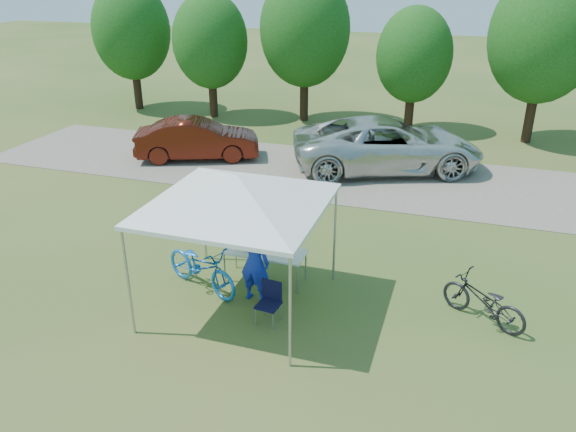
# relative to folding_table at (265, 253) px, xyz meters

# --- Properties ---
(ground) EXTENTS (100.00, 100.00, 0.00)m
(ground) POSITION_rel_folding_table_xyz_m (-0.13, -1.02, -0.66)
(ground) COLOR #2D5119
(ground) RESTS_ON ground
(gravel_strip) EXTENTS (24.00, 5.00, 0.02)m
(gravel_strip) POSITION_rel_folding_table_xyz_m (-0.13, 6.98, -0.65)
(gravel_strip) COLOR gray
(gravel_strip) RESTS_ON ground
(canopy) EXTENTS (4.53, 4.53, 3.00)m
(canopy) POSITION_rel_folding_table_xyz_m (-0.13, -1.02, 1.99)
(canopy) COLOR #A5A5AA
(canopy) RESTS_ON ground
(treeline) EXTENTS (24.89, 4.28, 6.30)m
(treeline) POSITION_rel_folding_table_xyz_m (-0.42, 13.03, 2.88)
(treeline) COLOR #382314
(treeline) RESTS_ON ground
(folding_table) EXTENTS (1.71, 0.71, 0.70)m
(folding_table) POSITION_rel_folding_table_xyz_m (0.00, 0.00, 0.00)
(folding_table) COLOR white
(folding_table) RESTS_ON ground
(folding_chair) EXTENTS (0.45, 0.47, 0.80)m
(folding_chair) POSITION_rel_folding_table_xyz_m (0.60, -1.35, -0.19)
(folding_chair) COLOR black
(folding_chair) RESTS_ON ground
(cooler) EXTENTS (0.43, 0.30, 0.31)m
(cooler) POSITION_rel_folding_table_xyz_m (-0.41, 0.00, 0.20)
(cooler) COLOR white
(cooler) RESTS_ON folding_table
(ice_cream_cup) EXTENTS (0.07, 0.07, 0.05)m
(ice_cream_cup) POSITION_rel_folding_table_xyz_m (0.32, -0.05, 0.07)
(ice_cream_cup) COLOR #CDE636
(ice_cream_cup) RESTS_ON folding_table
(cyclist) EXTENTS (0.67, 0.48, 1.71)m
(cyclist) POSITION_rel_folding_table_xyz_m (0.07, -0.77, 0.20)
(cyclist) COLOR #162CB9
(cyclist) RESTS_ON ground
(bike_blue) EXTENTS (2.12, 1.43, 1.05)m
(bike_blue) POSITION_rel_folding_table_xyz_m (-1.13, -0.72, -0.13)
(bike_blue) COLOR blue
(bike_blue) RESTS_ON ground
(bike_dark) EXTENTS (1.78, 1.37, 0.90)m
(bike_dark) POSITION_rel_folding_table_xyz_m (4.40, -0.15, -0.21)
(bike_dark) COLOR black
(bike_dark) RESTS_ON ground
(minivan) EXTENTS (6.68, 4.88, 1.69)m
(minivan) POSITION_rel_folding_table_xyz_m (1.30, 7.90, 0.21)
(minivan) COLOR silver
(minivan) RESTS_ON gravel_strip
(sedan) EXTENTS (4.42, 2.96, 1.38)m
(sedan) POSITION_rel_folding_table_xyz_m (-5.08, 7.02, 0.05)
(sedan) COLOR #4D150C
(sedan) RESTS_ON gravel_strip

